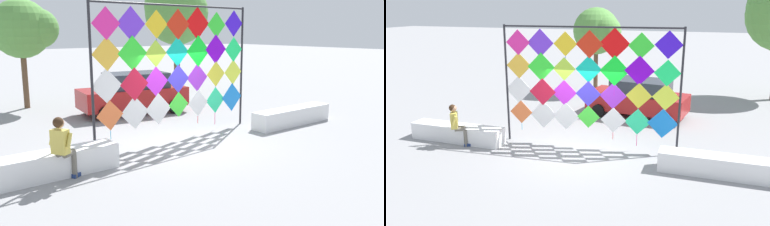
% 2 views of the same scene
% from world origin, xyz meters
% --- Properties ---
extents(ground, '(120.00, 120.00, 0.00)m').
position_xyz_m(ground, '(0.00, 0.00, 0.00)').
color(ground, gray).
extents(plaza_ledge_left, '(3.33, 0.63, 0.57)m').
position_xyz_m(plaza_ledge_left, '(-4.22, -0.31, 0.28)').
color(plaza_ledge_left, white).
rests_on(plaza_ledge_left, ground).
extents(plaza_ledge_right, '(3.33, 0.63, 0.57)m').
position_xyz_m(plaza_ledge_right, '(4.22, -0.31, 0.28)').
color(plaza_ledge_right, white).
rests_on(plaza_ledge_right, ground).
extents(kite_display_rack, '(5.67, 0.51, 3.89)m').
position_xyz_m(kite_display_rack, '(0.13, 0.67, 2.28)').
color(kite_display_rack, '#232328').
rests_on(kite_display_rack, ground).
extents(seated_vendor, '(0.69, 0.63, 1.42)m').
position_xyz_m(seated_vendor, '(-3.90, -0.71, 0.82)').
color(seated_vendor, '#666056').
rests_on(seated_vendor, ground).
extents(parked_car, '(4.23, 2.39, 1.56)m').
position_xyz_m(parked_car, '(1.00, 4.74, 0.79)').
color(parked_car, maroon).
rests_on(parked_car, ground).
extents(tree_far_right, '(2.55, 2.35, 4.39)m').
position_xyz_m(tree_far_right, '(-1.79, 8.30, 3.20)').
color(tree_far_right, brown).
rests_on(tree_far_right, ground).
extents(tree_broadleaf, '(3.49, 3.49, 5.82)m').
position_xyz_m(tree_broadleaf, '(6.72, 9.84, 4.20)').
color(tree_broadleaf, brown).
rests_on(tree_broadleaf, ground).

